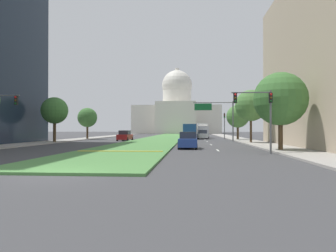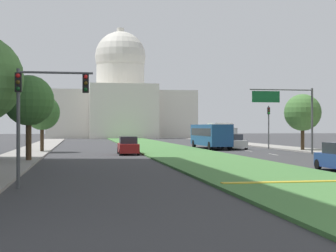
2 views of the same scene
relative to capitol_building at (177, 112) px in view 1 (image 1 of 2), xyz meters
name	(u,v)px [view 1 (image 1 of 2)]	position (x,y,z in m)	size (l,w,h in m)	color
ground_plane	(165,138)	(0.00, -58.50, -9.08)	(260.83, 260.83, 0.00)	#3D3D3F
grass_median	(163,138)	(0.00, -64.42, -9.01)	(8.11, 106.70, 0.14)	#4C8442
median_curb_nose	(120,151)	(0.00, -104.78, -8.92)	(7.30, 0.50, 0.04)	gold
lane_dashes_right	(207,142)	(8.54, -80.64, -9.07)	(0.16, 43.17, 0.01)	silver
sidewalk_left	(84,139)	(-15.02, -70.35, -9.00)	(4.00, 106.70, 0.15)	#9E9991
sidewalk_right	(239,139)	(15.02, -70.35, -9.00)	(4.00, 106.70, 0.15)	#9E9991
capitol_building	(177,112)	(0.00, 0.00, 0.00)	(35.40, 22.37, 27.28)	silver
traffic_light_near_right	(260,108)	(11.68, -104.70, -5.28)	(3.34, 0.35, 5.20)	#515456
traffic_light_far_right	(224,122)	(12.52, -68.14, -5.76)	(0.28, 0.35, 5.20)	#515456
overhead_guide_sign	(218,112)	(10.25, -79.47, -4.39)	(6.52, 0.20, 6.50)	#515456
street_tree_right_near	(280,99)	(14.12, -101.70, -4.31)	(4.86, 4.86, 7.21)	#4C3823
street_tree_left_mid	(55,111)	(-13.75, -86.77, -4.42)	(3.85, 3.85, 6.62)	#4C3823
street_tree_right_mid	(251,106)	(14.31, -86.30, -3.80)	(4.39, 4.39, 7.49)	#4C3823
street_tree_left_far	(87,118)	(-13.80, -72.13, -4.91)	(3.70, 3.70, 6.04)	#4C3823
street_tree_right_far	(238,116)	(14.29, -73.81, -4.83)	(4.06, 4.06, 6.29)	#4C3823
sedan_lead_stopped	(188,141)	(5.67, -98.46, -8.27)	(1.98, 4.20, 1.73)	navy
sedan_midblock	(125,136)	(-5.34, -77.74, -8.26)	(2.00, 4.73, 1.75)	maroon
sedan_distant	(203,135)	(8.22, -67.95, -8.24)	(2.06, 4.62, 1.80)	silver
box_truck_delivery	(203,130)	(8.49, -61.56, -7.40)	(2.40, 6.40, 3.20)	silver
city_bus	(190,130)	(5.67, -66.65, -7.31)	(2.62, 11.00, 2.95)	#1E4C8C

